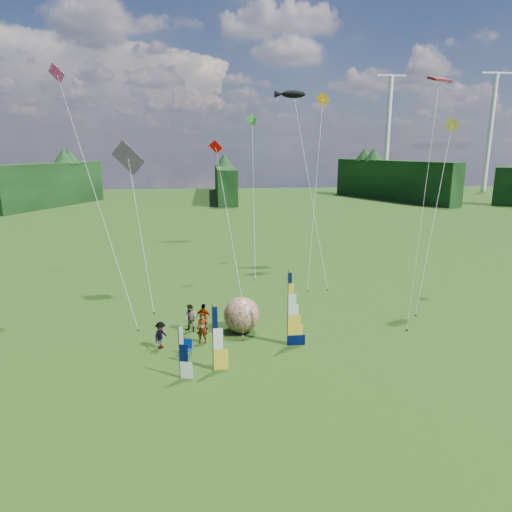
{
  "coord_description": "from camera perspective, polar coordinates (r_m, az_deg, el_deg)",
  "views": [
    {
      "loc": [
        -3.64,
        -21.94,
        11.79
      ],
      "look_at": [
        -1.0,
        4.0,
        5.5
      ],
      "focal_mm": 32.0,
      "sensor_mm": 36.0,
      "label": 1
    }
  ],
  "objects": [
    {
      "name": "feather_banner_main",
      "position": [
        27.41,
        4.0,
        -6.73
      ],
      "size": [
        1.25,
        0.11,
        4.6
      ],
      "primitive_type": null,
      "rotation": [
        0.0,
        0.0,
        -0.01
      ],
      "color": "#020B37",
      "rests_on": "ground"
    },
    {
      "name": "side_banner_left",
      "position": [
        24.69,
        -5.41,
        -10.31
      ],
      "size": [
        1.01,
        0.14,
        3.65
      ],
      "primitive_type": null,
      "rotation": [
        0.0,
        0.0,
        0.04
      ],
      "color": "yellow",
      "rests_on": "ground"
    },
    {
      "name": "treeline_ring",
      "position": [
        23.56,
        3.42,
        -5.77
      ],
      "size": [
        210.0,
        210.0,
        8.0
      ],
      "primitive_type": null,
      "color": "#1C4A1A",
      "rests_on": "ground"
    },
    {
      "name": "turbine_left",
      "position": [
        138.23,
        27.19,
        13.45
      ],
      "size": [
        8.0,
        1.2,
        30.0
      ],
      "primitive_type": null,
      "color": "silver",
      "rests_on": "ground"
    },
    {
      "name": "camp_chair",
      "position": [
        26.96,
        -8.67,
        -11.37
      ],
      "size": [
        0.7,
        0.7,
        0.99
      ],
      "primitive_type": null,
      "rotation": [
        0.0,
        0.0,
        -0.26
      ],
      "color": "navy",
      "rests_on": "ground"
    },
    {
      "name": "turbine_right",
      "position": [
        133.18,
        16.14,
        14.43
      ],
      "size": [
        8.0,
        1.2,
        30.0
      ],
      "primitive_type": null,
      "color": "silver",
      "rests_on": "ground"
    },
    {
      "name": "bol_inflatable",
      "position": [
        29.74,
        -1.81,
        -7.37
      ],
      "size": [
        2.73,
        2.73,
        2.34
      ],
      "primitive_type": "sphere",
      "rotation": [
        0.0,
        0.0,
        -0.19
      ],
      "color": "#000971",
      "rests_on": "ground"
    },
    {
      "name": "ground",
      "position": [
        25.17,
        3.29,
        -14.39
      ],
      "size": [
        220.0,
        220.0,
        0.0
      ],
      "primitive_type": "plane",
      "color": "#325113",
      "rests_on": "ground"
    },
    {
      "name": "small_kite_orange",
      "position": [
        41.3,
        7.5,
        9.05
      ],
      "size": [
        5.62,
        11.27,
        17.25
      ],
      "primitive_type": null,
      "rotation": [
        0.0,
        0.0,
        0.04
      ],
      "color": "#FDA00B",
      "rests_on": "ground"
    },
    {
      "name": "spectator_a",
      "position": [
        28.41,
        -6.69,
        -8.97
      ],
      "size": [
        0.72,
        0.49,
        1.9
      ],
      "primitive_type": "imported",
      "rotation": [
        0.0,
        0.0,
        -0.06
      ],
      "color": "#66594C",
      "rests_on": "ground"
    },
    {
      "name": "spectator_b",
      "position": [
        30.18,
        -8.18,
        -7.69
      ],
      "size": [
        0.99,
        0.85,
        1.84
      ],
      "primitive_type": "imported",
      "rotation": [
        0.0,
        0.0,
        -0.57
      ],
      "color": "#66594C",
      "rests_on": "ground"
    },
    {
      "name": "spectator_d",
      "position": [
        30.27,
        -6.53,
        -7.61
      ],
      "size": [
        1.15,
        0.8,
        1.81
      ],
      "primitive_type": "imported",
      "rotation": [
        0.0,
        0.0,
        2.76
      ],
      "color": "#66594C",
      "rests_on": "ground"
    },
    {
      "name": "small_kite_green",
      "position": [
        45.11,
        -0.3,
        8.53
      ],
      "size": [
        7.19,
        13.46,
        15.66
      ],
      "primitive_type": null,
      "rotation": [
        0.0,
        0.0,
        0.33
      ],
      "color": "green",
      "rests_on": "ground"
    },
    {
      "name": "kite_rainbow_delta",
      "position": [
        36.1,
        -14.38,
        4.96
      ],
      "size": [
        10.89,
        13.91,
        13.31
      ],
      "primitive_type": null,
      "rotation": [
        0.0,
        0.0,
        -0.34
      ],
      "color": "#E03400",
      "rests_on": "ground"
    },
    {
      "name": "kite_parafoil",
      "position": [
        33.37,
        20.38,
        8.09
      ],
      "size": [
        9.63,
        11.3,
        18.18
      ],
      "primitive_type": null,
      "rotation": [
        0.0,
        0.0,
        0.27
      ],
      "color": "red",
      "rests_on": "ground"
    },
    {
      "name": "small_kite_red",
      "position": [
        38.07,
        -3.51,
        5.35
      ],
      "size": [
        3.92,
        9.91,
        12.73
      ],
      "primitive_type": null,
      "rotation": [
        0.0,
        0.0,
        -0.02
      ],
      "color": "#D10300",
      "rests_on": "ground"
    },
    {
      "name": "small_kite_yellow",
      "position": [
        37.46,
        21.54,
        5.72
      ],
      "size": [
        8.83,
        10.59,
        14.57
      ],
      "primitive_type": null,
      "rotation": [
        0.0,
        0.0,
        -0.14
      ],
      "color": "yellow",
      "rests_on": "ground"
    },
    {
      "name": "side_banner_far",
      "position": [
        24.29,
        -9.57,
        -11.86
      ],
      "size": [
        0.86,
        0.3,
        2.88
      ],
      "primitive_type": null,
      "rotation": [
        0.0,
        0.0,
        -0.23
      ],
      "color": "white",
      "rests_on": "ground"
    },
    {
      "name": "small_kite_pink",
      "position": [
        32.52,
        -19.37,
        7.7
      ],
      "size": [
        10.29,
        10.55,
        17.79
      ],
      "primitive_type": null,
      "rotation": [
        0.0,
        0.0,
        -0.43
      ],
      "color": "#F93585",
      "rests_on": "ground"
    },
    {
      "name": "spectator_c",
      "position": [
        28.11,
        -11.82,
        -9.67
      ],
      "size": [
        0.87,
        1.14,
        1.67
      ],
      "primitive_type": "imported",
      "rotation": [
        0.0,
        0.0,
        1.07
      ],
      "color": "#66594C",
      "rests_on": "ground"
    },
    {
      "name": "kite_whale",
      "position": [
        43.28,
        6.65,
        10.1
      ],
      "size": [
        10.19,
        16.08,
        18.49
      ],
      "primitive_type": null,
      "rotation": [
        0.0,
        0.0,
        -0.43
      ],
      "color": "black",
      "rests_on": "ground"
    }
  ]
}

